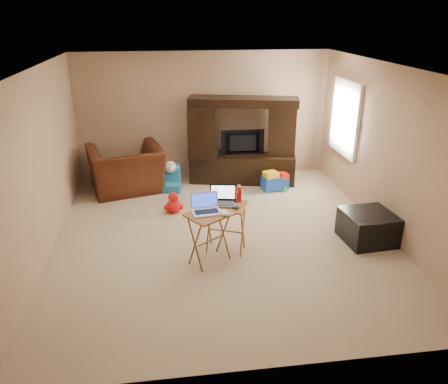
{
  "coord_description": "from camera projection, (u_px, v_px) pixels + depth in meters",
  "views": [
    {
      "loc": [
        -0.79,
        -5.9,
        3.18
      ],
      "look_at": [
        0.0,
        -0.2,
        0.8
      ],
      "focal_mm": 35.0,
      "sensor_mm": 36.0,
      "label": 1
    }
  ],
  "objects": [
    {
      "name": "wall_back",
      "position": [
        204.0,
        116.0,
        8.75
      ],
      "size": [
        5.0,
        0.0,
        5.0
      ],
      "primitive_type": "plane",
      "rotation": [
        1.57,
        0.0,
        0.0
      ],
      "color": "tan",
      "rests_on": "ground"
    },
    {
      "name": "entertainment_center",
      "position": [
        243.0,
        141.0,
        8.52
      ],
      "size": [
        2.13,
        0.97,
        1.69
      ],
      "primitive_type": "cube",
      "rotation": [
        0.0,
        0.0,
        -0.22
      ],
      "color": "black",
      "rests_on": "floor"
    },
    {
      "name": "child_rocker",
      "position": [
        171.0,
        178.0,
        8.3
      ],
      "size": [
        0.43,
        0.47,
        0.49
      ],
      "primitive_type": null,
      "rotation": [
        0.0,
        0.0,
        -0.15
      ],
      "color": "#1A6B90",
      "rests_on": "floor"
    },
    {
      "name": "laptop_left",
      "position": [
        206.0,
        205.0,
        5.71
      ],
      "size": [
        0.41,
        0.35,
        0.24
      ],
      "primitive_type": "cube",
      "rotation": [
        0.0,
        0.0,
        0.12
      ],
      "color": "silver",
      "rests_on": "tray_table_left"
    },
    {
      "name": "tray_table_right",
      "position": [
        226.0,
        228.0,
        6.15
      ],
      "size": [
        0.68,
        0.61,
        0.72
      ],
      "primitive_type": "cube",
      "rotation": [
        0.0,
        0.0,
        -0.38
      ],
      "color": "#A96529",
      "rests_on": "floor"
    },
    {
      "name": "mouse_right",
      "position": [
        236.0,
        206.0,
        5.91
      ],
      "size": [
        0.11,
        0.16,
        0.06
      ],
      "primitive_type": "ellipsoid",
      "rotation": [
        0.0,
        0.0,
        -0.12
      ],
      "color": "#3F3F44",
      "rests_on": "tray_table_right"
    },
    {
      "name": "ottoman",
      "position": [
        368.0,
        227.0,
        6.47
      ],
      "size": [
        0.75,
        0.75,
        0.45
      ],
      "primitive_type": "cube",
      "rotation": [
        0.0,
        0.0,
        0.08
      ],
      "color": "black",
      "rests_on": "floor"
    },
    {
      "name": "window_frame",
      "position": [
        345.0,
        118.0,
        7.91
      ],
      "size": [
        0.06,
        1.14,
        1.34
      ],
      "primitive_type": "cube",
      "color": "white",
      "rests_on": "ground"
    },
    {
      "name": "floor",
      "position": [
        222.0,
        235.0,
        6.72
      ],
      "size": [
        5.5,
        5.5,
        0.0
      ],
      "primitive_type": "plane",
      "color": "beige",
      "rests_on": "ground"
    },
    {
      "name": "laptop_right",
      "position": [
        222.0,
        196.0,
        5.98
      ],
      "size": [
        0.42,
        0.37,
        0.24
      ],
      "primitive_type": "cube",
      "rotation": [
        0.0,
        0.0,
        -0.18
      ],
      "color": "black",
      "rests_on": "tray_table_right"
    },
    {
      "name": "wall_front",
      "position": [
        265.0,
        257.0,
        3.72
      ],
      "size": [
        5.0,
        0.0,
        5.0
      ],
      "primitive_type": "plane",
      "rotation": [
        -1.57,
        0.0,
        0.0
      ],
      "color": "tan",
      "rests_on": "ground"
    },
    {
      "name": "push_toy",
      "position": [
        275.0,
        181.0,
        8.36
      ],
      "size": [
        0.58,
        0.47,
        0.38
      ],
      "primitive_type": null,
      "rotation": [
        0.0,
        0.0,
        0.24
      ],
      "color": "#1645B4",
      "rests_on": "floor"
    },
    {
      "name": "wall_left",
      "position": [
        40.0,
        165.0,
        5.92
      ],
      "size": [
        0.0,
        5.5,
        5.5
      ],
      "primitive_type": "plane",
      "rotation": [
        1.57,
        0.0,
        1.57
      ],
      "color": "tan",
      "rests_on": "ground"
    },
    {
      "name": "television",
      "position": [
        243.0,
        143.0,
        8.49
      ],
      "size": [
        0.86,
        0.13,
        0.49
      ],
      "primitive_type": "imported",
      "rotation": [
        0.0,
        0.0,
        3.12
      ],
      "color": "black",
      "rests_on": "entertainment_center"
    },
    {
      "name": "water_bottle",
      "position": [
        239.0,
        194.0,
        6.07
      ],
      "size": [
        0.07,
        0.07,
        0.22
      ],
      "primitive_type": "cylinder",
      "color": "red",
      "rests_on": "tray_table_right"
    },
    {
      "name": "mouse_left",
      "position": [
        224.0,
        213.0,
        5.69
      ],
      "size": [
        0.13,
        0.17,
        0.06
      ],
      "primitive_type": "ellipsoid",
      "rotation": [
        0.0,
        0.0,
        0.28
      ],
      "color": "white",
      "rests_on": "tray_table_left"
    },
    {
      "name": "wall_right",
      "position": [
        387.0,
        151.0,
        6.55
      ],
      "size": [
        0.0,
        5.5,
        5.5
      ],
      "primitive_type": "plane",
      "rotation": [
        1.57,
        0.0,
        -1.57
      ],
      "color": "tan",
      "rests_on": "ground"
    },
    {
      "name": "plush_toy",
      "position": [
        174.0,
        202.0,
        7.4
      ],
      "size": [
        0.34,
        0.28,
        0.38
      ],
      "primitive_type": null,
      "color": "red",
      "rests_on": "floor"
    },
    {
      "name": "tray_table_left",
      "position": [
        209.0,
        238.0,
        5.88
      ],
      "size": [
        0.71,
        0.68,
        0.72
      ],
      "primitive_type": "cube",
      "rotation": [
        0.0,
        0.0,
        0.6
      ],
      "color": "#9D5A26",
      "rests_on": "floor"
    },
    {
      "name": "ceiling",
      "position": [
        222.0,
        67.0,
        5.76
      ],
      "size": [
        5.5,
        5.5,
        0.0
      ],
      "primitive_type": "plane",
      "rotation": [
        3.14,
        0.0,
        0.0
      ],
      "color": "silver",
      "rests_on": "ground"
    },
    {
      "name": "recliner",
      "position": [
        127.0,
        169.0,
        8.23
      ],
      "size": [
        1.57,
        1.45,
        0.86
      ],
      "primitive_type": "imported",
      "rotation": [
        0.0,
        0.0,
        3.4
      ],
      "color": "#47200F",
      "rests_on": "floor"
    },
    {
      "name": "window_pane",
      "position": [
        346.0,
        118.0,
        7.91
      ],
      "size": [
        0.0,
        1.2,
        1.2
      ],
      "primitive_type": "plane",
      "rotation": [
        1.57,
        0.0,
        -1.57
      ],
      "color": "white",
      "rests_on": "ground"
    }
  ]
}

